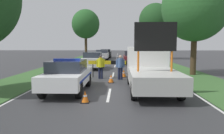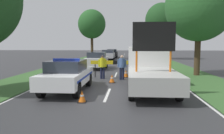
{
  "view_description": "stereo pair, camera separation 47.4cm",
  "coord_description": "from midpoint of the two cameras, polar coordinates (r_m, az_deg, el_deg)",
  "views": [
    {
      "loc": [
        0.47,
        -10.03,
        2.28
      ],
      "look_at": [
        0.08,
        1.54,
        1.1
      ],
      "focal_mm": 35.0,
      "sensor_mm": 36.0,
      "label": 1
    },
    {
      "loc": [
        0.94,
        -10.0,
        2.28
      ],
      "look_at": [
        0.08,
        1.54,
        1.1
      ],
      "focal_mm": 35.0,
      "sensor_mm": 36.0,
      "label": 2
    }
  ],
  "objects": [
    {
      "name": "grass_verge_left",
      "position": [
        30.77,
        -7.72,
        1.55
      ],
      "size": [
        3.22,
        120.0,
        0.03
      ],
      "color": "#38602D",
      "rests_on": "ground"
    },
    {
      "name": "roadside_tree_mid_right",
      "position": [
        35.7,
        13.2,
        11.81
      ],
      "size": [
        5.07,
        5.07,
        8.78
      ],
      "color": "#42301E",
      "rests_on": "ground"
    },
    {
      "name": "traffic_cone_near_truck",
      "position": [
        13.18,
        1.03,
        -3.04
      ],
      "size": [
        0.36,
        0.36,
        0.51
      ],
      "color": "black",
      "rests_on": "ground"
    },
    {
      "name": "police_officer",
      "position": [
        14.67,
        -1.6,
        0.59
      ],
      "size": [
        0.57,
        0.36,
        1.59
      ],
      "rotation": [
        0.0,
        0.0,
        3.01
      ],
      "color": "#191E38",
      "rests_on": "ground"
    },
    {
      "name": "queued_car_sedan_silver",
      "position": [
        33.28,
        -0.64,
        3.26
      ],
      "size": [
        1.88,
        4.2,
        1.52
      ],
      "rotation": [
        0.0,
        0.0,
        3.14
      ],
      "color": "#B2B2B7",
      "rests_on": "ground"
    },
    {
      "name": "traffic_cone_centre_front",
      "position": [
        15.44,
        4.55,
        -1.68
      ],
      "size": [
        0.39,
        0.39,
        0.54
      ],
      "color": "black",
      "rests_on": "ground"
    },
    {
      "name": "road_barrier",
      "position": [
        15.24,
        1.17,
        0.92
      ],
      "size": [
        3.16,
        0.08,
        1.18
      ],
      "rotation": [
        0.0,
        0.0,
        0.07
      ],
      "color": "black",
      "rests_on": "ground"
    },
    {
      "name": "work_truck",
      "position": [
        11.35,
        11.01,
        -0.49
      ],
      "size": [
        2.17,
        5.69,
        3.26
      ],
      "rotation": [
        0.0,
        0.0,
        3.17
      ],
      "color": "white",
      "rests_on": "ground"
    },
    {
      "name": "pedestrian_civilian",
      "position": [
        14.27,
        3.55,
        0.43
      ],
      "size": [
        0.58,
        0.37,
        1.6
      ],
      "rotation": [
        0.0,
        0.0,
        0.5
      ],
      "color": "#191E38",
      "rests_on": "ground"
    },
    {
      "name": "police_car",
      "position": [
        10.92,
        -10.32,
        -2.04
      ],
      "size": [
        1.82,
        4.59,
        1.63
      ],
      "rotation": [
        0.0,
        0.0,
        -0.0
      ],
      "color": "white",
      "rests_on": "ground"
    },
    {
      "name": "queued_car_sedan_black",
      "position": [
        39.15,
        0.37,
        3.66
      ],
      "size": [
        1.85,
        4.58,
        1.5
      ],
      "rotation": [
        0.0,
        0.0,
        3.14
      ],
      "color": "black",
      "rests_on": "ground"
    },
    {
      "name": "roadside_tree_near_left",
      "position": [
        35.13,
        -4.9,
        11.07
      ],
      "size": [
        4.33,
        4.33,
        7.81
      ],
      "color": "#42301E",
      "rests_on": "ground"
    },
    {
      "name": "roadside_tree_near_right",
      "position": [
        17.63,
        22.58,
        14.5
      ],
      "size": [
        4.89,
        4.89,
        7.65
      ],
      "color": "#42301E",
      "rests_on": "ground"
    },
    {
      "name": "queued_car_wagon_maroon",
      "position": [
        26.29,
        6.8,
        2.55
      ],
      "size": [
        1.72,
        4.59,
        1.58
      ],
      "rotation": [
        0.0,
        0.0,
        3.14
      ],
      "color": "maroon",
      "rests_on": "ground"
    },
    {
      "name": "lane_markings",
      "position": [
        28.56,
        2.86,
        1.25
      ],
      "size": [
        8.06,
        67.79,
        0.01
      ],
      "color": "silver",
      "rests_on": "ground"
    },
    {
      "name": "ground_plane",
      "position": [
        10.29,
        0.25,
        -6.97
      ],
      "size": [
        160.0,
        160.0,
        0.0
      ],
      "primitive_type": "plane",
      "color": "#333335"
    },
    {
      "name": "queued_car_van_white",
      "position": [
        20.74,
        -3.32,
        1.75
      ],
      "size": [
        1.79,
        3.97,
        1.6
      ],
      "rotation": [
        0.0,
        0.0,
        3.14
      ],
      "color": "silver",
      "rests_on": "ground"
    },
    {
      "name": "traffic_cone_near_police",
      "position": [
        8.79,
        -6.3,
        -7.66
      ],
      "size": [
        0.34,
        0.34,
        0.48
      ],
      "color": "black",
      "rests_on": "ground"
    },
    {
      "name": "grass_verge_right",
      "position": [
        30.51,
        13.67,
        1.4
      ],
      "size": [
        3.22,
        120.0,
        0.03
      ],
      "color": "#38602D",
      "rests_on": "ground"
    }
  ]
}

